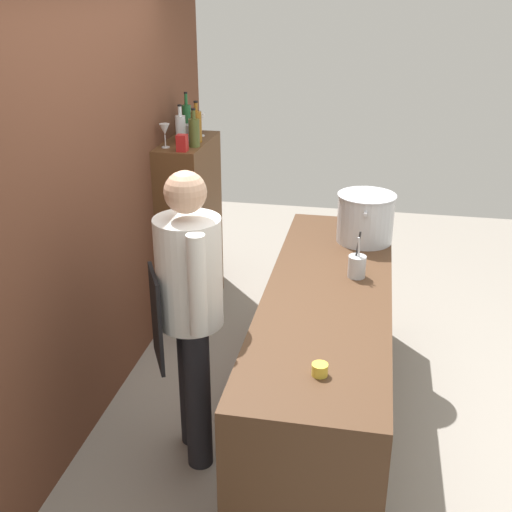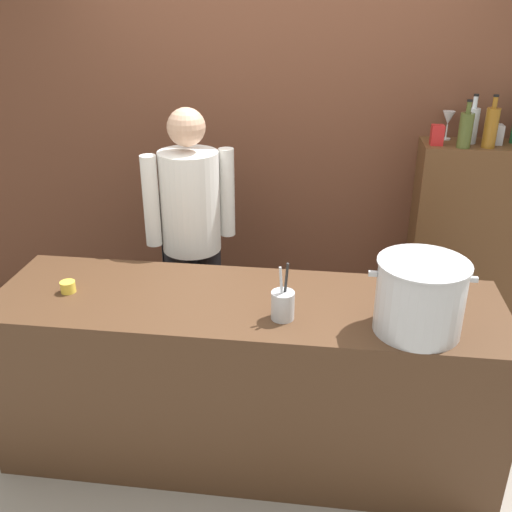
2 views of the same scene
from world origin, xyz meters
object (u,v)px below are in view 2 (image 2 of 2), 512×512
Objects in this scene: wine_bottle_amber at (491,127)px; spice_tin_red at (437,135)px; wine_bottle_olive at (466,129)px; butter_jar at (68,287)px; chef at (191,228)px; spice_tin_silver at (495,134)px; stockpot_large at (420,297)px; utensil_crock at (283,305)px; wine_bottle_clear at (472,125)px; wine_glass_wide at (448,119)px.

wine_bottle_amber is 2.58× the size of spice_tin_red.
butter_jar is at bearing -150.56° from wine_bottle_olive.
chef is 14.46× the size of spice_tin_silver.
utensil_crock is at bearing 177.66° from stockpot_large.
stockpot_large is 1.37m from wine_bottle_olive.
chef is 1.77m from wine_bottle_clear.
wine_bottle_olive is at bearing -17.58° from spice_tin_red.
wine_glass_wide is (0.87, 1.43, 0.55)m from utensil_crock.
chef is 3.78× the size of stockpot_large.
wine_bottle_amber is at bearing -121.06° from spice_tin_silver.
wine_bottle_clear is (0.42, 1.37, 0.44)m from stockpot_large.
chef is 1.68m from wine_bottle_olive.
wine_bottle_clear is (1.60, 0.52, 0.54)m from chef.
butter_jar is at bearing -147.60° from spice_tin_red.
stockpot_large is at bearing -106.02° from wine_bottle_olive.
wine_bottle_clear is at bearing -32.38° from wine_glass_wide.
wine_bottle_olive is at bearing -71.30° from wine_glass_wide.
wine_bottle_clear reaches higher than stockpot_large.
wine_bottle_olive is at bearing 29.44° from butter_jar.
wine_bottle_olive is at bearing -150.50° from spice_tin_silver.
spice_tin_red is (0.79, 1.28, 0.48)m from utensil_crock.
butter_jar is at bearing -145.51° from wine_glass_wide.
wine_glass_wide reaches higher than utensil_crock.
chef reaches higher than utensil_crock.
utensil_crock is 2.40× the size of spice_tin_silver.
butter_jar is (-1.62, 0.13, -0.13)m from stockpot_large.
wine_bottle_olive is (1.54, 0.40, 0.53)m from chef.
wine_bottle_amber is 0.13m from wine_bottle_clear.
wine_bottle_clear reaches higher than spice_tin_red.
wine_bottle_amber is 1.05× the size of wine_bottle_clear.
wine_bottle_olive is (0.36, 1.25, 0.44)m from stockpot_large.
wine_glass_wide reaches higher than spice_tin_red.
wine_glass_wide is at bearing 147.62° from wine_bottle_clear.
utensil_crock is (-0.58, 0.02, -0.09)m from stockpot_large.
wine_bottle_clear is 2.50× the size of spice_tin_silver.
wine_bottle_amber reaches higher than utensil_crock.
wine_bottle_olive is 1.60× the size of wine_glass_wide.
stockpot_large reaches higher than utensil_crock.
spice_tin_red is (-0.15, 0.05, -0.05)m from wine_bottle_olive.
wine_glass_wide is (-0.12, 0.08, 0.01)m from wine_bottle_clear.
wine_bottle_clear is 0.22m from spice_tin_red.
wine_bottle_olive reaches higher than butter_jar.
wine_bottle_amber is at bearing 28.24° from butter_jar.
butter_jar is 2.35m from wine_bottle_olive.
wine_bottle_amber is at bearing 49.26° from utensil_crock.
stockpot_large is 2.57× the size of wine_glass_wide.
stockpot_large is 1.50m from wine_bottle_clear.
wine_bottle_clear is (0.06, 0.12, 0.00)m from wine_bottle_olive.
wine_bottle_amber reaches higher than chef.
spice_tin_red is (0.21, 1.30, 0.39)m from stockpot_large.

